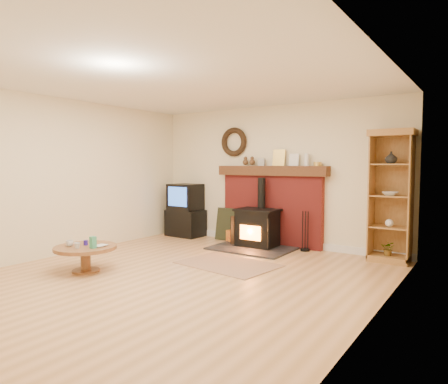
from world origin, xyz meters
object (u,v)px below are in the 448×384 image
Objects in this scene: curio_cabinet at (391,196)px; wood_stove at (257,229)px; tv_unit at (185,211)px; coffee_table at (85,251)px.

wood_stove is at bearing -172.69° from curio_cabinet.
tv_unit reaches higher than coffee_table.
wood_stove reaches higher than tv_unit.
curio_cabinet is 2.39× the size of coffee_table.
tv_unit is 4.08m from curio_cabinet.
wood_stove is 1.85m from tv_unit.
coffee_table is (0.64, -2.97, -0.23)m from tv_unit.
tv_unit is at bearing -178.76° from curio_cabinet.
curio_cabinet is (4.05, 0.09, 0.49)m from tv_unit.
curio_cabinet is at bearing 1.24° from tv_unit.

